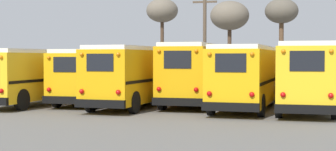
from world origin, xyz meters
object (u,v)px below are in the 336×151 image
at_px(school_bus_0, 44,74).
at_px(school_bus_5, 307,74).
at_px(bare_tree_1, 162,12).
at_px(bare_tree_2, 230,16).
at_px(bare_tree_0, 281,13).
at_px(school_bus_3, 198,72).
at_px(school_bus_2, 138,74).
at_px(school_bus_4, 248,75).
at_px(school_bus_1, 100,74).
at_px(utility_pole, 205,39).

distance_m(school_bus_0, school_bus_5, 14.40).
xyz_separation_m(bare_tree_1, bare_tree_2, (6.97, -3.06, -0.82)).
relative_size(school_bus_5, bare_tree_2, 1.28).
bearing_deg(bare_tree_1, bare_tree_2, -23.72).
bearing_deg(bare_tree_0, school_bus_0, -124.09).
xyz_separation_m(bare_tree_0, bare_tree_1, (-11.43, 3.35, 0.65)).
distance_m(school_bus_3, bare_tree_1, 22.34).
distance_m(bare_tree_0, bare_tree_1, 11.93).
distance_m(school_bus_2, bare_tree_1, 23.35).
bearing_deg(bare_tree_1, school_bus_3, -69.64).
distance_m(school_bus_4, school_bus_5, 2.89).
bearing_deg(school_bus_2, school_bus_5, -0.34).
bearing_deg(school_bus_3, bare_tree_0, 77.17).
distance_m(school_bus_1, bare_tree_2, 18.77).
height_order(school_bus_4, bare_tree_0, bare_tree_0).
xyz_separation_m(school_bus_2, school_bus_4, (5.76, 0.23, -0.00)).
relative_size(school_bus_3, bare_tree_2, 1.27).
distance_m(school_bus_0, bare_tree_2, 20.92).
height_order(school_bus_3, bare_tree_2, bare_tree_2).
height_order(school_bus_2, school_bus_5, school_bus_5).
distance_m(school_bus_3, school_bus_4, 3.33).
xyz_separation_m(school_bus_5, bare_tree_0, (-1.88, 18.96, 4.60)).
bearing_deg(school_bus_5, school_bus_1, 171.16).
xyz_separation_m(school_bus_1, bare_tree_1, (-1.80, 20.52, 5.39)).
xyz_separation_m(school_bus_5, bare_tree_1, (-13.32, 22.31, 5.26)).
height_order(school_bus_3, bare_tree_1, bare_tree_1).
relative_size(school_bus_0, school_bus_3, 1.13).
height_order(school_bus_3, utility_pole, utility_pole).
bearing_deg(utility_pole, school_bus_3, -81.68).
relative_size(school_bus_2, bare_tree_2, 1.30).
bearing_deg(bare_tree_2, school_bus_1, -106.49).
bearing_deg(school_bus_1, utility_pole, 66.04).
distance_m(school_bus_5, bare_tree_2, 20.74).
relative_size(school_bus_0, bare_tree_0, 1.42).
relative_size(school_bus_4, school_bus_5, 1.03).
bearing_deg(bare_tree_1, school_bus_2, -78.13).
relative_size(bare_tree_1, bare_tree_2, 1.10).
bearing_deg(school_bus_2, bare_tree_1, 101.87).
xyz_separation_m(school_bus_0, school_bus_5, (14.39, -0.47, 0.11)).
bearing_deg(bare_tree_0, school_bus_3, -102.83).
height_order(bare_tree_1, bare_tree_2, bare_tree_1).
relative_size(school_bus_0, bare_tree_2, 1.43).
xyz_separation_m(school_bus_3, school_bus_5, (5.76, -1.94, -0.03)).
bearing_deg(school_bus_3, bare_tree_2, 91.96).
xyz_separation_m(school_bus_0, school_bus_3, (8.64, 1.47, 0.14)).
bearing_deg(school_bus_3, school_bus_5, -18.62).
relative_size(utility_pole, bare_tree_1, 0.92).
xyz_separation_m(school_bus_0, school_bus_4, (11.52, -0.19, 0.06)).
height_order(school_bus_4, bare_tree_2, bare_tree_2).
bearing_deg(school_bus_1, school_bus_5, -8.84).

